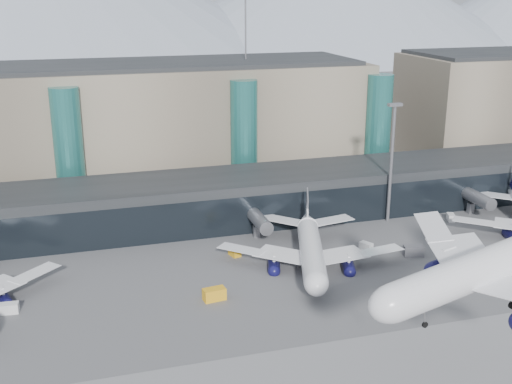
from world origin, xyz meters
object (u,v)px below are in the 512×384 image
lightmast_mid (392,156)px  veh_h (214,294)px  veh_a (9,308)px  veh_d (451,217)px  veh_b (235,252)px  veh_g (366,246)px  veh_c (413,251)px  jet_parked_mid (310,239)px

lightmast_mid → veh_h: bearing=-150.1°
veh_a → veh_d: veh_a is taller
lightmast_mid → veh_b: (-36.68, -9.10, -13.71)m
veh_h → veh_g: bearing=12.7°
veh_c → lightmast_mid: bearing=91.4°
lightmast_mid → veh_g: size_ratio=10.37×
veh_b → lightmast_mid: bearing=-92.1°
lightmast_mid → veh_d: 19.35m
lightmast_mid → jet_parked_mid: size_ratio=0.71×
veh_b → veh_g: size_ratio=0.99×
jet_parked_mid → veh_b: (-12.63, 6.52, -3.66)m
lightmast_mid → jet_parked_mid: lightmast_mid is taller
jet_parked_mid → veh_d: size_ratio=13.61×
veh_g → veh_h: size_ratio=0.69×
veh_c → veh_d: bearing=54.9°
veh_c → veh_g: bearing=158.6°
veh_a → veh_g: 64.59m
veh_a → veh_g: (64.17, 7.32, -0.08)m
veh_c → veh_h: size_ratio=1.01×
lightmast_mid → veh_g: 22.50m
veh_b → veh_h: size_ratio=0.68×
veh_a → veh_h: size_ratio=0.79×
lightmast_mid → veh_a: 79.84m
jet_parked_mid → veh_a: size_ratio=12.65×
jet_parked_mid → veh_c: jet_parked_mid is taller
veh_a → veh_h: bearing=-4.3°
veh_b → veh_d: bearing=-100.1°
veh_a → veh_d: size_ratio=1.08×
jet_parked_mid → veh_b: bearing=80.5°
veh_c → veh_d: veh_c is taller
lightmast_mid → veh_c: size_ratio=7.04×
veh_h → jet_parked_mid: bearing=18.5°
veh_a → veh_c: veh_c is taller
veh_a → veh_h: (31.45, -4.77, 0.19)m
veh_b → veh_h: bearing=138.9°
veh_d → jet_parked_mid: bearing=127.1°
veh_a → veh_d: (88.98, 16.87, -0.04)m
veh_c → veh_h: (-39.93, -6.82, -0.02)m
veh_b → veh_c: bearing=-122.7°
veh_h → lightmast_mid: bearing=22.3°
lightmast_mid → veh_g: lightmast_mid is taller
veh_c → veh_g: 8.94m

